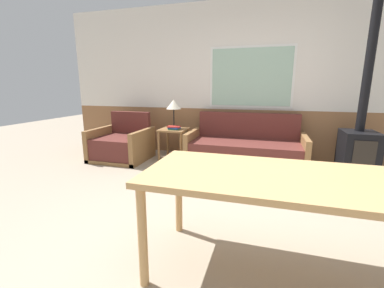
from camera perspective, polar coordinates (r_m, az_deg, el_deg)
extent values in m
plane|color=gray|center=(2.45, 7.82, -18.72)|extent=(16.00, 16.00, 0.00)
cube|color=#8E603D|center=(4.78, 12.91, 2.29)|extent=(7.20, 0.06, 0.87)
cube|color=silver|center=(4.74, 13.76, 18.57)|extent=(7.20, 0.06, 1.83)
cube|color=white|center=(4.68, 12.92, 14.25)|extent=(1.43, 0.01, 1.04)
cube|color=#99BCA8|center=(4.67, 12.91, 14.25)|extent=(1.35, 0.02, 0.96)
cube|color=olive|center=(4.33, 11.52, -4.20)|extent=(1.87, 0.83, 0.06)
cube|color=#5B2823|center=(4.26, 11.61, -1.77)|extent=(1.71, 0.75, 0.33)
cube|color=#5B2823|center=(4.56, 12.28, 4.08)|extent=(1.71, 0.10, 0.44)
cube|color=olive|center=(4.43, 0.09, -0.41)|extent=(0.08, 0.83, 0.53)
cube|color=olive|center=(4.30, 23.61, -1.93)|extent=(0.08, 0.83, 0.53)
cube|color=olive|center=(4.74, -15.30, -2.93)|extent=(0.93, 0.84, 0.06)
cube|color=#5B2823|center=(4.68, -15.58, -0.59)|extent=(0.77, 0.76, 0.35)
cube|color=#5B2823|center=(4.94, -13.45, 4.65)|extent=(0.77, 0.10, 0.41)
cube|color=olive|center=(4.92, -19.67, 0.25)|extent=(0.08, 0.84, 0.55)
cube|color=olive|center=(4.48, -10.87, -0.41)|extent=(0.08, 0.84, 0.55)
cube|color=olive|center=(4.48, -4.11, 3.19)|extent=(0.46, 0.46, 0.03)
cylinder|color=olive|center=(4.43, -7.42, -0.62)|extent=(0.04, 0.04, 0.52)
cylinder|color=olive|center=(4.28, -2.49, -0.98)|extent=(0.04, 0.04, 0.52)
cylinder|color=olive|center=(4.79, -5.47, 0.44)|extent=(0.04, 0.04, 0.52)
cylinder|color=olive|center=(4.65, -0.87, 0.14)|extent=(0.04, 0.04, 0.52)
cylinder|color=black|center=(4.56, -4.01, 3.67)|extent=(0.14, 0.14, 0.02)
cylinder|color=black|center=(4.53, -4.05, 5.77)|extent=(0.02, 0.02, 0.32)
cone|color=beige|center=(4.51, -4.10, 8.79)|extent=(0.26, 0.26, 0.16)
cube|color=#2D7F3D|center=(4.39, -4.07, 3.29)|extent=(0.20, 0.14, 0.02)
cube|color=#234799|center=(4.39, -3.99, 3.58)|extent=(0.21, 0.15, 0.03)
cube|color=#B22823|center=(4.37, -4.05, 3.87)|extent=(0.23, 0.14, 0.02)
cube|color=tan|center=(1.75, 23.36, -7.33)|extent=(2.00, 0.80, 0.04)
cylinder|color=tan|center=(1.74, -10.93, -19.73)|extent=(0.06, 0.06, 0.68)
cylinder|color=tan|center=(2.30, -2.95, -11.17)|extent=(0.06, 0.06, 0.68)
cylinder|color=black|center=(4.22, 30.81, -5.99)|extent=(0.04, 0.04, 0.10)
cylinder|color=black|center=(4.32, 35.48, -6.15)|extent=(0.04, 0.04, 0.10)
cylinder|color=black|center=(4.61, 29.58, -4.37)|extent=(0.04, 0.04, 0.10)
cylinder|color=black|center=(4.71, 33.89, -4.55)|extent=(0.04, 0.04, 0.10)
cube|color=black|center=(4.38, 32.94, -1.18)|extent=(0.45, 0.53, 0.55)
cube|color=black|center=(4.13, 33.93, -2.04)|extent=(0.27, 0.01, 0.38)
cylinder|color=black|center=(4.35, 34.77, 15.12)|extent=(0.12, 0.12, 1.94)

